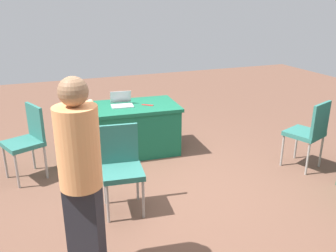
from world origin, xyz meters
TOP-DOWN VIEW (x-y plane):
  - ground_plane at (0.00, 0.00)m, footprint 14.40×14.40m
  - table_foreground at (0.26, -1.46)m, footprint 1.71×0.96m
  - chair_near_front at (1.63, -1.12)m, footprint 0.58×0.58m
  - chair_tucked_right at (0.67, 0.06)m, footprint 0.49×0.49m
  - chair_aisle at (-1.98, -0.00)m, footprint 0.57×0.57m
  - person_attendee_standing at (1.20, 0.94)m, footprint 0.47×0.47m
  - laptop_silver at (0.27, -1.49)m, footprint 0.35×0.32m
  - yarn_ball at (0.71, -1.63)m, footprint 0.10×0.10m
  - scissors_red at (-0.10, -1.37)m, footprint 0.16×0.14m

SIDE VIEW (x-z plane):
  - ground_plane at x=0.00m, z-range 0.00..0.00m
  - table_foreground at x=0.26m, z-range 0.00..0.75m
  - chair_tucked_right at x=0.67m, z-range 0.07..1.03m
  - chair_near_front at x=1.63m, z-range 0.08..1.05m
  - chair_aisle at x=-1.98m, z-range 0.08..1.06m
  - scissors_red at x=-0.10m, z-range 0.75..0.75m
  - laptop_silver at x=0.27m, z-range 0.68..0.89m
  - yarn_ball at x=0.71m, z-range 0.75..0.85m
  - person_attendee_standing at x=1.20m, z-range 0.10..1.83m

